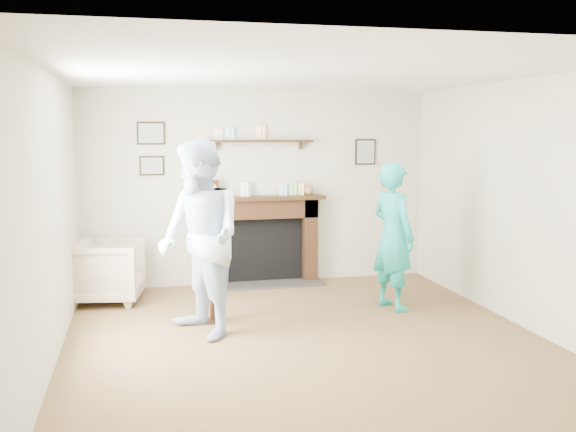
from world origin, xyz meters
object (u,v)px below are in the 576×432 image
object	(u,v)px
woman	(392,308)
man	(202,335)
armchair	(108,302)
pedestal_table	(212,263)

from	to	relation	value
woman	man	bearing A→B (deg)	84.14
armchair	pedestal_table	world-z (taller)	pedestal_table
armchair	pedestal_table	xyz separation A→B (m)	(1.10, -1.03, 0.62)
woman	armchair	bearing A→B (deg)	53.67
armchair	pedestal_table	bearing A→B (deg)	-123.56
man	armchair	bearing A→B (deg)	-170.98
man	woman	distance (m)	2.23
woman	pedestal_table	bearing A→B (deg)	72.46
armchair	man	xyz separation A→B (m)	(0.94, -1.49, 0.00)
pedestal_table	woman	bearing A→B (deg)	1.10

